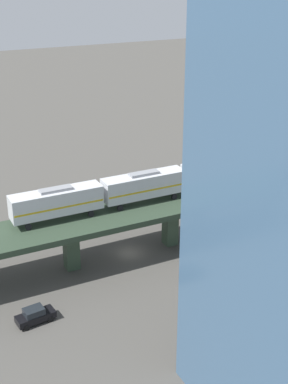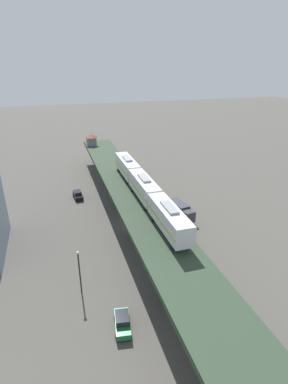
{
  "view_description": "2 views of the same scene",
  "coord_description": "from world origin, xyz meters",
  "views": [
    {
      "loc": [
        59.36,
        -28.35,
        37.43
      ],
      "look_at": [
        -1.37,
        2.99,
        8.27
      ],
      "focal_mm": 50.0,
      "sensor_mm": 36.0,
      "label": 1
    },
    {
      "loc": [
        13.9,
        51.34,
        30.2
      ],
      "look_at": [
        -1.37,
        2.99,
        8.27
      ],
      "focal_mm": 28.0,
      "sensor_mm": 36.0,
      "label": 2
    }
  ],
  "objects": [
    {
      "name": "delivery_truck",
      "position": [
        -10.37,
        0.21,
        1.76
      ],
      "size": [
        3.43,
        7.48,
        3.2
      ],
      "color": "#333338",
      "rests_on": "ground"
    },
    {
      "name": "subway_train",
      "position": [
        -1.37,
        2.99,
        9.31
      ],
      "size": [
        3.18,
        37.22,
        4.45
      ],
      "color": "silver",
      "rests_on": "elevated_viaduct"
    },
    {
      "name": "street_lamp",
      "position": [
        12.28,
        16.58,
        4.11
      ],
      "size": [
        0.44,
        0.44,
        6.94
      ],
      "color": "black",
      "rests_on": "ground"
    },
    {
      "name": "street_car_black",
      "position": [
        9.28,
        -16.36,
        0.94
      ],
      "size": [
        2.29,
        4.56,
        1.89
      ],
      "color": "black",
      "rests_on": "ground"
    },
    {
      "name": "signal_hut",
      "position": [
        2.03,
        -39.93,
        8.57
      ],
      "size": [
        3.25,
        3.25,
        3.4
      ],
      "color": "slate",
      "rests_on": "elevated_viaduct"
    },
    {
      "name": "elevated_viaduct",
      "position": [
        -0.0,
        -0.16,
        5.84
      ],
      "size": [
        9.25,
        92.07,
        6.77
      ],
      "color": "#2C3D2C",
      "rests_on": "ground"
    },
    {
      "name": "street_car_green",
      "position": [
        8.19,
        24.43,
        0.94
      ],
      "size": [
        2.48,
        4.63,
        1.89
      ],
      "color": "#1E6638",
      "rests_on": "ground"
    },
    {
      "name": "ground_plane",
      "position": [
        0.0,
        0.0,
        0.0
      ],
      "size": [
        400.0,
        400.0,
        0.0
      ],
      "primitive_type": "plane",
      "color": "#4C4944"
    }
  ]
}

